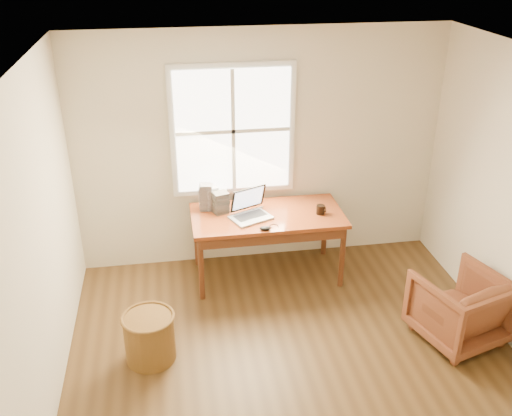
{
  "coord_description": "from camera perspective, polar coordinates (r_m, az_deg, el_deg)",
  "views": [
    {
      "loc": [
        -0.98,
        -3.47,
        3.45
      ],
      "look_at": [
        -0.15,
        1.65,
        0.9
      ],
      "focal_mm": 40.0,
      "sensor_mm": 36.0,
      "label": 1
    }
  ],
  "objects": [
    {
      "name": "cd_stack_d",
      "position": [
        6.19,
        -3.55,
        1.07
      ],
      "size": [
        0.15,
        0.14,
        0.16
      ],
      "primitive_type": "cube",
      "rotation": [
        0.0,
        0.0,
        -0.2
      ],
      "color": "silver",
      "rests_on": "desk"
    },
    {
      "name": "cd_stack_c",
      "position": [
        6.06,
        -5.04,
        1.13
      ],
      "size": [
        0.15,
        0.13,
        0.29
      ],
      "primitive_type": "cube",
      "rotation": [
        0.0,
        0.0,
        -0.15
      ],
      "color": "#A19FAC",
      "rests_on": "desk"
    },
    {
      "name": "desk",
      "position": [
        6.01,
        1.14,
        -0.77
      ],
      "size": [
        1.6,
        0.8,
        0.04
      ],
      "primitive_type": "cube",
      "color": "brown",
      "rests_on": "room_shell"
    },
    {
      "name": "room_shell",
      "position": [
        4.32,
        4.81,
        -3.54
      ],
      "size": [
        4.04,
        4.54,
        2.64
      ],
      "color": "#53391C",
      "rests_on": "ground"
    },
    {
      "name": "cd_stack_b",
      "position": [
        6.0,
        -3.56,
        0.57
      ],
      "size": [
        0.18,
        0.17,
        0.23
      ],
      "primitive_type": "cube",
      "rotation": [
        0.0,
        0.0,
        0.31
      ],
      "color": "#242328",
      "rests_on": "desk"
    },
    {
      "name": "armchair",
      "position": [
        5.62,
        19.65,
        -9.31
      ],
      "size": [
        0.9,
        0.91,
        0.67
      ],
      "primitive_type": "imported",
      "rotation": [
        0.0,
        0.0,
        3.44
      ],
      "color": "brown",
      "rests_on": "room_shell"
    },
    {
      "name": "wicker_stool",
      "position": [
        5.22,
        -10.58,
        -12.64
      ],
      "size": [
        0.55,
        0.55,
        0.44
      ],
      "primitive_type": "cylinder",
      "rotation": [
        0.0,
        0.0,
        0.28
      ],
      "color": "brown",
      "rests_on": "room_shell"
    },
    {
      "name": "laptop",
      "position": [
        5.84,
        -0.53,
        0.31
      ],
      "size": [
        0.56,
        0.57,
        0.31
      ],
      "primitive_type": null,
      "rotation": [
        0.0,
        0.0,
        0.42
      ],
      "color": "#A3A6AA",
      "rests_on": "desk"
    },
    {
      "name": "coffee_mug",
      "position": [
        6.02,
        6.46,
        -0.16
      ],
      "size": [
        0.1,
        0.1,
        0.1
      ],
      "primitive_type": "cylinder",
      "rotation": [
        0.0,
        0.0,
        0.12
      ],
      "color": "black",
      "rests_on": "desk"
    },
    {
      "name": "cd_stack_a",
      "position": [
        6.09,
        -4.53,
        1.02
      ],
      "size": [
        0.16,
        0.15,
        0.25
      ],
      "primitive_type": "cube",
      "rotation": [
        0.0,
        0.0,
        0.4
      ],
      "color": "silver",
      "rests_on": "desk"
    },
    {
      "name": "mouse",
      "position": [
        5.68,
        0.93,
        -2.04
      ],
      "size": [
        0.12,
        0.07,
        0.04
      ],
      "primitive_type": "ellipsoid",
      "rotation": [
        0.0,
        0.0,
        -0.06
      ],
      "color": "black",
      "rests_on": "desk"
    }
  ]
}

